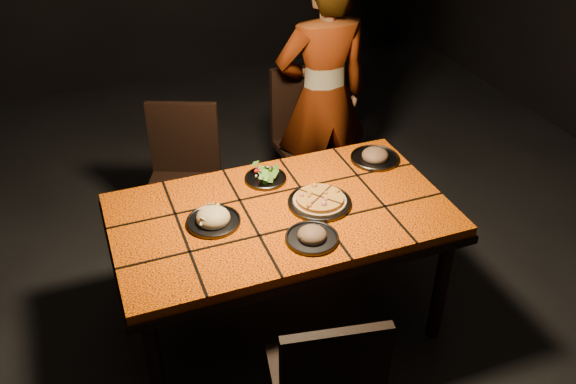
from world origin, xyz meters
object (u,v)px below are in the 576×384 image
object	(u,v)px
plate_pizza	(320,201)
dining_table	(281,223)
chair_near	(327,382)
diner	(323,98)
chair_far_left	(184,171)
chair_far_right	(309,131)
plate_pasta	(213,219)

from	to	relation	value
plate_pizza	dining_table	bearing A→B (deg)	174.58
chair_near	plate_pizza	bearing A→B (deg)	-100.80
dining_table	diner	size ratio (longest dim) A/B	0.98
chair_far_left	diner	xyz separation A→B (m)	(0.92, 0.05, 0.30)
chair_far_left	chair_far_right	size ratio (longest dim) A/B	0.94
chair_far_left	plate_pasta	distance (m)	0.89
chair_far_right	plate_pasta	size ratio (longest dim) A/B	3.87
diner	plate_pizza	xyz separation A→B (m)	(-0.43, -0.94, -0.06)
chair_far_left	plate_pizza	bearing A→B (deg)	-38.59
dining_table	diner	world-z (taller)	diner
plate_pasta	plate_pizza	bearing A→B (deg)	-3.95
plate_pizza	chair_far_right	bearing A→B (deg)	69.91
chair_near	plate_pasta	bearing A→B (deg)	-65.78
chair_near	plate_pizza	world-z (taller)	chair_near
dining_table	chair_far_right	world-z (taller)	chair_far_right
dining_table	chair_far_right	size ratio (longest dim) A/B	1.65
chair_near	diner	world-z (taller)	diner
chair_far_right	diner	xyz separation A→B (m)	(0.05, -0.08, 0.26)
chair_far_left	plate_pasta	bearing A→B (deg)	-69.34
chair_far_right	plate_pizza	world-z (taller)	chair_far_right
chair_near	plate_pasta	world-z (taller)	chair_near
plate_pizza	diner	bearing A→B (deg)	65.70
plate_pasta	dining_table	bearing A→B (deg)	-3.08
chair_far_left	diner	bearing A→B (deg)	25.68
chair_near	plate_pizza	size ratio (longest dim) A/B	2.45
chair_far_left	plate_pizza	world-z (taller)	chair_far_left
chair_near	diner	size ratio (longest dim) A/B	0.54
plate_pizza	plate_pasta	bearing A→B (deg)	176.05
chair_near	chair_far_right	xyz separation A→B (m)	(0.68, 1.83, 0.05)
chair_far_right	diner	world-z (taller)	diner
plate_pasta	chair_far_right	bearing A→B (deg)	47.74
chair_far_left	plate_pasta	world-z (taller)	chair_far_left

